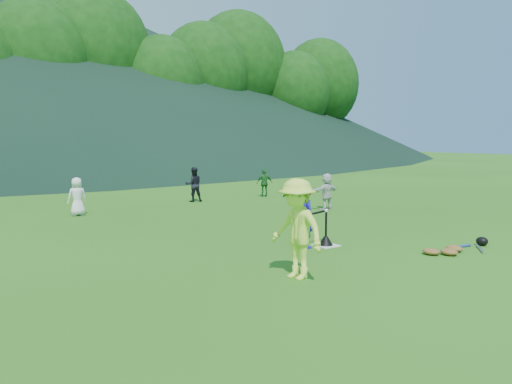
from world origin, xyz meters
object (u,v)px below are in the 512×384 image
adult_coach (297,229)px  fielder_a (77,197)px  batter_child (306,217)px  equipment_pile (455,248)px  fielder_d (327,191)px  fielder_b (194,184)px  home_plate (326,245)px  batting_tee (326,240)px  fielder_c (265,183)px

adult_coach → fielder_a: (-1.01, 8.56, -0.25)m
batter_child → equipment_pile: (2.14, -1.99, -0.55)m
batter_child → fielder_a: (-2.61, 6.94, -0.07)m
fielder_d → equipment_pile: fielder_d is taller
adult_coach → fielder_b: adult_coach is taller
home_plate → fielder_d: bearing=46.6°
batter_child → fielder_a: size_ratio=1.12×
home_plate → fielder_b: bearing=81.5°
fielder_b → home_plate: bearing=98.0°
home_plate → adult_coach: bearing=-143.8°
batter_child → batting_tee: (0.43, -0.14, -0.49)m
fielder_d → equipment_pile: (-1.95, -5.71, -0.50)m
adult_coach → batting_tee: bearing=120.3°
fielder_d → batting_tee: size_ratio=1.67×
fielder_d → equipment_pile: 6.06m
fielder_b → equipment_pile: fielder_b is taller
fielder_a → fielder_d: fielder_d is taller
batter_child → adult_coach: 2.29m
batter_child → fielder_b: (1.62, 7.81, -0.01)m
fielder_a → batting_tee: size_ratio=1.62×
home_plate → batter_child: bearing=162.4°
adult_coach → batting_tee: 2.60m
fielder_d → fielder_b: bearing=-60.9°
batter_child → adult_coach: bearing=143.2°
equipment_pile → adult_coach: bearing=174.4°
home_plate → fielder_a: (-3.04, 7.07, 0.54)m
home_plate → adult_coach: adult_coach is taller
fielder_a → fielder_b: bearing=-171.8°
adult_coach → fielder_b: bearing=155.3°
fielder_b → equipment_pile: size_ratio=0.67×
fielder_a → batting_tee: bearing=109.7°
fielder_a → fielder_b: fielder_b is taller
fielder_d → home_plate: bearing=44.6°
adult_coach → equipment_pile: (3.74, -0.37, -0.73)m
equipment_pile → fielder_c: bearing=76.1°
home_plate → batting_tee: (0.00, 0.00, 0.12)m
fielder_c → batting_tee: 8.70m
fielder_a → fielder_c: size_ratio=1.05×
fielder_d → adult_coach: bearing=41.2°
fielder_a → fielder_d: 7.42m
home_plate → fielder_c: bearing=62.1°
home_plate → batting_tee: batting_tee is taller
adult_coach → fielder_c: (6.09, 9.16, -0.27)m
fielder_b → fielder_d: fielder_b is taller
home_plate → batter_child: (-0.43, 0.14, 0.61)m
home_plate → fielder_b: size_ratio=0.37×
adult_coach → home_plate: bearing=120.3°
batting_tee → fielder_c: bearing=62.1°
batting_tee → equipment_pile: (1.71, -1.86, -0.06)m
adult_coach → equipment_pile: adult_coach is taller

